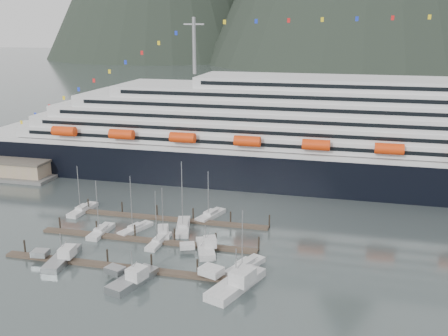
{
  "coord_description": "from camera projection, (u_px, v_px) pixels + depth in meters",
  "views": [
    {
      "loc": [
        36.2,
        -92.53,
        44.6
      ],
      "look_at": [
        7.21,
        22.0,
        11.84
      ],
      "focal_mm": 42.0,
      "sensor_mm": 36.0,
      "label": 1
    }
  ],
  "objects": [
    {
      "name": "dock_far",
      "position": [
        168.0,
        218.0,
        123.0
      ],
      "size": [
        48.18,
        2.28,
        3.2
      ],
      "color": "#493B2F",
      "rests_on": "ground"
    },
    {
      "name": "sailboat_b",
      "position": [
        135.0,
        229.0,
        116.4
      ],
      "size": [
        5.44,
        9.41,
        13.32
      ],
      "rotation": [
        0.0,
        0.0,
        1.21
      ],
      "color": "#BABABA",
      "rests_on": "ground"
    },
    {
      "name": "trawler_b",
      "position": [
        132.0,
        279.0,
        92.76
      ],
      "size": [
        9.05,
        11.28,
        6.96
      ],
      "rotation": [
        0.0,
        0.0,
        1.28
      ],
      "color": "#949699",
      "rests_on": "ground"
    },
    {
      "name": "trawler_a",
      "position": [
        61.0,
        257.0,
        101.42
      ],
      "size": [
        8.62,
        11.89,
        6.35
      ],
      "rotation": [
        0.0,
        0.0,
        1.68
      ],
      "color": "#949699",
      "rests_on": "ground"
    },
    {
      "name": "sailboat_c",
      "position": [
        163.0,
        233.0,
        114.17
      ],
      "size": [
        5.37,
        8.89,
        11.41
      ],
      "rotation": [
        0.0,
        0.0,
        1.95
      ],
      "color": "#BABABA",
      "rests_on": "ground"
    },
    {
      "name": "sailboat_e",
      "position": [
        83.0,
        210.0,
        128.14
      ],
      "size": [
        3.31,
        10.3,
        12.34
      ],
      "rotation": [
        0.0,
        0.0,
        1.5
      ],
      "color": "#BABABA",
      "rests_on": "ground"
    },
    {
      "name": "dock_near",
      "position": [
        120.0,
        266.0,
        98.71
      ],
      "size": [
        48.18,
        2.28,
        3.2
      ],
      "color": "#493B2F",
      "rests_on": "ground"
    },
    {
      "name": "trawler_e",
      "position": [
        205.0,
        248.0,
        105.78
      ],
      "size": [
        8.4,
        10.1,
        6.21
      ],
      "rotation": [
        0.0,
        0.0,
        1.95
      ],
      "color": "#BABABA",
      "rests_on": "ground"
    },
    {
      "name": "sailboat_g",
      "position": [
        183.0,
        227.0,
        117.44
      ],
      "size": [
        5.67,
        11.58,
        16.47
      ],
      "rotation": [
        0.0,
        0.0,
        1.84
      ],
      "color": "#BABABA",
      "rests_on": "ground"
    },
    {
      "name": "ground",
      "position": [
        163.0,
        249.0,
        106.92
      ],
      "size": [
        1600.0,
        1600.0,
        0.0
      ],
      "primitive_type": "plane",
      "color": "#44504F",
      "rests_on": "ground"
    },
    {
      "name": "sailboat_d",
      "position": [
        159.0,
        241.0,
        109.81
      ],
      "size": [
        2.63,
        9.53,
        12.12
      ],
      "rotation": [
        0.0,
        0.0,
        1.53
      ],
      "color": "#BABABA",
      "rests_on": "ground"
    },
    {
      "name": "sailboat_a",
      "position": [
        101.0,
        232.0,
        114.82
      ],
      "size": [
        2.64,
        9.07,
        12.8
      ],
      "rotation": [
        0.0,
        0.0,
        1.57
      ],
      "color": "#BABABA",
      "rests_on": "ground"
    },
    {
      "name": "trawler_d",
      "position": [
        235.0,
        283.0,
        91.06
      ],
      "size": [
        11.57,
        14.37,
        8.27
      ],
      "rotation": [
        0.0,
        0.0,
        1.22
      ],
      "color": "#BABABA",
      "rests_on": "ground"
    },
    {
      "name": "cruise_ship",
      "position": [
        331.0,
        142.0,
        147.93
      ],
      "size": [
        210.0,
        30.4,
        50.3
      ],
      "color": "black",
      "rests_on": "ground"
    },
    {
      "name": "sailboat_f",
      "position": [
        211.0,
        216.0,
        124.44
      ],
      "size": [
        5.45,
        9.86,
        12.12
      ],
      "rotation": [
        0.0,
        0.0,
        1.27
      ],
      "color": "#BABABA",
      "rests_on": "ground"
    },
    {
      "name": "dock_mid",
      "position": [
        147.0,
        240.0,
        110.85
      ],
      "size": [
        48.18,
        2.28,
        3.2
      ],
      "color": "#493B2F",
      "rests_on": "ground"
    },
    {
      "name": "sailboat_h",
      "position": [
        245.0,
        267.0,
        98.33
      ],
      "size": [
        6.51,
        10.11,
        12.36
      ],
      "rotation": [
        0.0,
        0.0,
        1.16
      ],
      "color": "#BABABA",
      "rests_on": "ground"
    }
  ]
}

